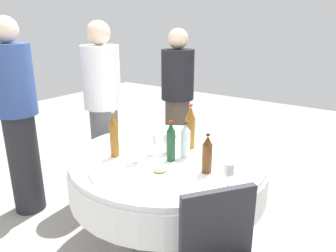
{
  "coord_description": "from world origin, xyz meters",
  "views": [
    {
      "loc": [
        1.71,
        1.22,
        1.64
      ],
      "look_at": [
        0.0,
        0.0,
        0.96
      ],
      "focal_mm": 34.25,
      "sensor_mm": 36.0,
      "label": 1
    }
  ],
  "objects_px": {
    "person_east": "(18,116)",
    "bottle_clear_north": "(185,141)",
    "bottle_brown_front": "(207,155)",
    "plate_near": "(171,137)",
    "wine_glass_far": "(151,141)",
    "person_outer": "(103,109)",
    "bottle_dark_green_outer": "(171,142)",
    "plate_right": "(160,172)",
    "person_inner": "(177,102)",
    "plate_west": "(125,143)",
    "bottle_amber_east": "(114,136)",
    "wine_glass_north": "(136,148)",
    "wine_glass_front": "(229,169)",
    "dining_table": "(168,174)",
    "plate_mid": "(236,150)",
    "wine_glass_south": "(166,139)",
    "bottle_amber_inner": "(190,128)"
  },
  "relations": [
    {
      "from": "wine_glass_south",
      "to": "plate_near",
      "type": "relative_size",
      "value": 0.62
    },
    {
      "from": "bottle_brown_front",
      "to": "wine_glass_far",
      "type": "height_order",
      "value": "bottle_brown_front"
    },
    {
      "from": "person_outer",
      "to": "person_east",
      "type": "distance_m",
      "value": 0.73
    },
    {
      "from": "wine_glass_front",
      "to": "plate_near",
      "type": "xyz_separation_m",
      "value": [
        -0.47,
        -0.72,
        -0.1
      ]
    },
    {
      "from": "bottle_dark_green_outer",
      "to": "bottle_brown_front",
      "type": "height_order",
      "value": "bottle_dark_green_outer"
    },
    {
      "from": "plate_mid",
      "to": "wine_glass_north",
      "type": "bearing_deg",
      "value": -39.57
    },
    {
      "from": "bottle_dark_green_outer",
      "to": "plate_right",
      "type": "relative_size",
      "value": 1.37
    },
    {
      "from": "bottle_amber_east",
      "to": "dining_table",
      "type": "bearing_deg",
      "value": 128.22
    },
    {
      "from": "plate_mid",
      "to": "plate_near",
      "type": "relative_size",
      "value": 0.87
    },
    {
      "from": "bottle_dark_green_outer",
      "to": "plate_mid",
      "type": "distance_m",
      "value": 0.51
    },
    {
      "from": "wine_glass_far",
      "to": "plate_west",
      "type": "height_order",
      "value": "wine_glass_far"
    },
    {
      "from": "plate_near",
      "to": "wine_glass_front",
      "type": "bearing_deg",
      "value": 56.7
    },
    {
      "from": "person_outer",
      "to": "plate_west",
      "type": "bearing_deg",
      "value": -102.39
    },
    {
      "from": "bottle_dark_green_outer",
      "to": "bottle_amber_inner",
      "type": "bearing_deg",
      "value": -176.54
    },
    {
      "from": "bottle_clear_north",
      "to": "plate_near",
      "type": "relative_size",
      "value": 1.02
    },
    {
      "from": "dining_table",
      "to": "plate_right",
      "type": "relative_size",
      "value": 6.75
    },
    {
      "from": "dining_table",
      "to": "bottle_amber_east",
      "type": "height_order",
      "value": "bottle_amber_east"
    },
    {
      "from": "bottle_brown_front",
      "to": "wine_glass_north",
      "type": "xyz_separation_m",
      "value": [
        0.15,
        -0.45,
        -0.01
      ]
    },
    {
      "from": "wine_glass_south",
      "to": "plate_right",
      "type": "relative_size",
      "value": 0.74
    },
    {
      "from": "bottle_dark_green_outer",
      "to": "wine_glass_north",
      "type": "height_order",
      "value": "bottle_dark_green_outer"
    },
    {
      "from": "bottle_dark_green_outer",
      "to": "person_east",
      "type": "xyz_separation_m",
      "value": [
        0.28,
        -1.38,
        0.02
      ]
    },
    {
      "from": "bottle_brown_front",
      "to": "plate_near",
      "type": "bearing_deg",
      "value": -124.94
    },
    {
      "from": "wine_glass_far",
      "to": "plate_near",
      "type": "xyz_separation_m",
      "value": [
        -0.35,
        -0.07,
        -0.1
      ]
    },
    {
      "from": "bottle_brown_front",
      "to": "bottle_clear_north",
      "type": "distance_m",
      "value": 0.27
    },
    {
      "from": "plate_mid",
      "to": "bottle_clear_north",
      "type": "bearing_deg",
      "value": -41.09
    },
    {
      "from": "wine_glass_south",
      "to": "person_east",
      "type": "height_order",
      "value": "person_east"
    },
    {
      "from": "plate_near",
      "to": "wine_glass_north",
      "type": "bearing_deg",
      "value": 7.81
    },
    {
      "from": "bottle_amber_east",
      "to": "wine_glass_north",
      "type": "relative_size",
      "value": 2.27
    },
    {
      "from": "wine_glass_front",
      "to": "plate_right",
      "type": "height_order",
      "value": "wine_glass_front"
    },
    {
      "from": "bottle_amber_east",
      "to": "plate_near",
      "type": "distance_m",
      "value": 0.55
    },
    {
      "from": "wine_glass_front",
      "to": "plate_near",
      "type": "distance_m",
      "value": 0.87
    },
    {
      "from": "person_inner",
      "to": "plate_west",
      "type": "bearing_deg",
      "value": -108.8
    },
    {
      "from": "plate_right",
      "to": "person_inner",
      "type": "height_order",
      "value": "person_inner"
    },
    {
      "from": "dining_table",
      "to": "plate_near",
      "type": "height_order",
      "value": "plate_near"
    },
    {
      "from": "bottle_clear_north",
      "to": "wine_glass_south",
      "type": "height_order",
      "value": "bottle_clear_north"
    },
    {
      "from": "wine_glass_front",
      "to": "plate_near",
      "type": "height_order",
      "value": "wine_glass_front"
    },
    {
      "from": "bottle_brown_front",
      "to": "wine_glass_north",
      "type": "distance_m",
      "value": 0.48
    },
    {
      "from": "wine_glass_south",
      "to": "plate_right",
      "type": "xyz_separation_m",
      "value": [
        0.29,
        0.16,
        -0.1
      ]
    },
    {
      "from": "bottle_amber_east",
      "to": "plate_near",
      "type": "xyz_separation_m",
      "value": [
        -0.52,
        0.12,
        -0.14
      ]
    },
    {
      "from": "person_outer",
      "to": "person_inner",
      "type": "bearing_deg",
      "value": -5.76
    },
    {
      "from": "wine_glass_far",
      "to": "person_inner",
      "type": "relative_size",
      "value": 0.1
    },
    {
      "from": "bottle_dark_green_outer",
      "to": "bottle_brown_front",
      "type": "xyz_separation_m",
      "value": [
        0.02,
        0.29,
        -0.01
      ]
    },
    {
      "from": "bottle_dark_green_outer",
      "to": "bottle_clear_north",
      "type": "distance_m",
      "value": 0.12
    },
    {
      "from": "person_outer",
      "to": "bottle_brown_front",
      "type": "bearing_deg",
      "value": -88.95
    },
    {
      "from": "bottle_brown_front",
      "to": "plate_near",
      "type": "xyz_separation_m",
      "value": [
        -0.37,
        -0.52,
        -0.11
      ]
    },
    {
      "from": "bottle_amber_inner",
      "to": "wine_glass_south",
      "type": "xyz_separation_m",
      "value": [
        0.19,
        -0.08,
        -0.05
      ]
    },
    {
      "from": "plate_near",
      "to": "person_outer",
      "type": "height_order",
      "value": "person_outer"
    },
    {
      "from": "bottle_brown_front",
      "to": "wine_glass_north",
      "type": "height_order",
      "value": "bottle_brown_front"
    },
    {
      "from": "bottle_brown_front",
      "to": "plate_near",
      "type": "height_order",
      "value": "bottle_brown_front"
    },
    {
      "from": "person_east",
      "to": "bottle_clear_north",
      "type": "bearing_deg",
      "value": -89.4
    }
  ]
}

